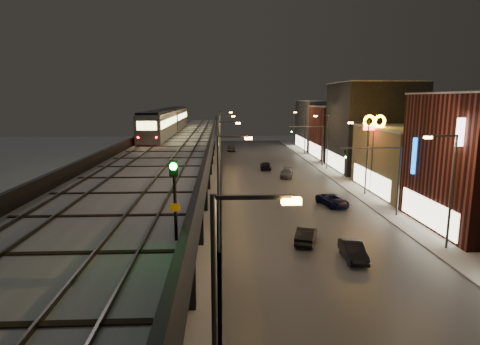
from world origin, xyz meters
name	(u,v)px	position (x,y,z in m)	size (l,w,h in m)	color
road_surface	(283,188)	(7.50, 35.00, 0.03)	(17.00, 120.00, 0.06)	#46474D
sidewalk_right	(358,187)	(17.50, 35.00, 0.07)	(4.00, 120.00, 0.14)	#9FA1A8
under_viaduct_pavement	(179,189)	(-6.00, 35.00, 0.03)	(11.00, 120.00, 0.06)	#9FA1A8
elevated_viaduct	(175,150)	(-6.00, 31.84, 5.62)	(9.00, 100.00, 6.30)	black
viaduct_trackbed	(175,143)	(-6.01, 31.97, 6.39)	(8.40, 100.00, 0.32)	#B2B7C1
viaduct_parapet_streetside	(211,139)	(-1.65, 32.00, 6.85)	(0.30, 100.00, 1.10)	black
viaduct_parapet_far	(138,139)	(-10.35, 32.00, 6.85)	(0.30, 100.00, 1.10)	black
building_c	(419,160)	(23.99, 32.00, 4.08)	(12.20, 15.20, 8.16)	brown
building_d	(373,127)	(23.99, 48.00, 7.08)	(12.20, 13.20, 14.16)	black
building_e	(346,132)	(23.99, 62.00, 5.08)	(12.20, 12.20, 10.16)	#5C2421
building_f	(327,125)	(23.99, 76.00, 5.58)	(12.20, 16.20, 11.16)	#34343B
streetlight_left_0	(224,318)	(-0.43, -5.00, 5.24)	(2.57, 0.28, 9.00)	#38383A
streetlight_left_1	(222,186)	(-0.43, 13.00, 5.24)	(2.57, 0.28, 9.00)	#38383A
streetlight_right_1	(449,184)	(16.73, 13.00, 5.24)	(2.56, 0.28, 9.00)	#38383A
streetlight_left_2	(222,153)	(-0.43, 31.00, 5.24)	(2.57, 0.28, 9.00)	#38383A
streetlight_right_2	(365,153)	(16.73, 31.00, 5.24)	(2.56, 0.28, 9.00)	#38383A
streetlight_left_3	(222,138)	(-0.43, 49.00, 5.24)	(2.57, 0.28, 9.00)	#38383A
streetlight_right_3	(326,138)	(16.73, 49.00, 5.24)	(2.56, 0.28, 9.00)	#38383A
streetlight_left_4	(221,130)	(-0.43, 67.00, 5.24)	(2.57, 0.28, 9.00)	#38383A
streetlight_right_4	(304,130)	(16.73, 67.00, 5.24)	(2.56, 0.28, 9.00)	#38383A
traffic_light_rig_a	(388,172)	(15.84, 22.00, 4.50)	(6.10, 0.34, 7.00)	#38383A
traffic_light_rig_b	(316,141)	(15.84, 52.00, 4.50)	(6.10, 0.34, 7.00)	#38383A
subway_train	(168,121)	(-8.50, 45.34, 8.34)	(2.90, 34.91, 3.46)	gray
rail_signal	(174,185)	(-2.10, -2.19, 8.67)	(0.33, 0.42, 2.89)	black
car_near_white	(306,235)	(6.38, 14.94, 0.67)	(1.43, 4.09, 1.35)	black
car_mid_dark	(266,166)	(6.83, 49.22, 0.62)	(1.72, 4.24, 1.23)	black
car_far_white	(231,148)	(1.75, 73.01, 0.74)	(1.74, 4.32, 1.47)	#3C3D3F
car_onc_silver	(353,252)	(9.06, 11.33, 0.65)	(1.38, 3.95, 1.30)	black
car_onc_dark	(333,201)	(11.62, 25.97, 0.63)	(2.08, 4.51, 1.25)	black
car_onc_white	(287,173)	(9.21, 42.37, 0.63)	(1.76, 4.32, 1.25)	#4F545C
sign_mcdonalds	(374,130)	(18.00, 31.85, 7.83)	(2.88, 0.59, 9.69)	#38383A
sign_citgo	(467,150)	(18.50, 13.99, 7.72)	(2.14, 0.39, 10.17)	#38383A
sign_carwash	(420,162)	(18.50, 21.13, 5.59)	(1.53, 0.35, 7.96)	#38383A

